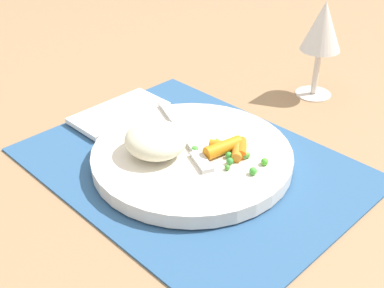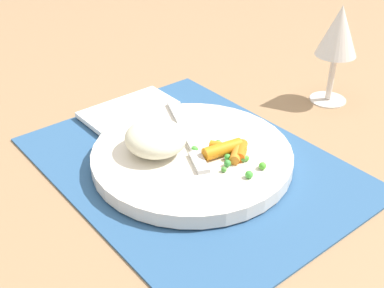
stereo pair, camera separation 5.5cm
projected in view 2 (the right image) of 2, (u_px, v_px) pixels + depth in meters
The scene contains 9 objects.
ground_plane at pixel (192, 166), 0.67m from camera, with size 2.40×2.40×0.00m, color #997551.
placemat at pixel (192, 164), 0.67m from camera, with size 0.43×0.33×0.01m, color #2D5684.
plate at pixel (192, 156), 0.66m from camera, with size 0.27×0.27×0.02m, color silver.
rice_mound at pixel (156, 138), 0.65m from camera, with size 0.08×0.08×0.04m, color beige.
carrot_portion at pixel (230, 150), 0.65m from camera, with size 0.06×0.06×0.02m.
pea_scatter at pixel (233, 158), 0.64m from camera, with size 0.10×0.06×0.01m.
fork at pixel (188, 140), 0.67m from camera, with size 0.18×0.09×0.01m.
wine_glass at pixel (338, 34), 0.77m from camera, with size 0.07×0.07×0.16m.
napkin at pixel (129, 109), 0.79m from camera, with size 0.08×0.15×0.01m, color white.
Camera 2 is at (0.43, -0.35, 0.39)m, focal length 46.44 mm.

